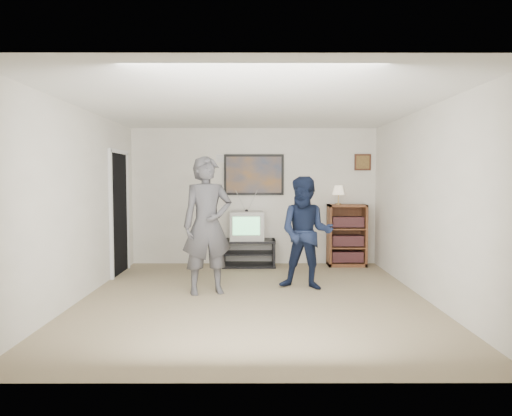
{
  "coord_description": "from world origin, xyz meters",
  "views": [
    {
      "loc": [
        0.02,
        -5.92,
        1.57
      ],
      "look_at": [
        0.04,
        0.71,
        1.15
      ],
      "focal_mm": 32.0,
      "sensor_mm": 36.0,
      "label": 1
    }
  ],
  "objects_px": {
    "bookshelf": "(347,235)",
    "person_short": "(306,233)",
    "person_tall": "(207,225)",
    "media_stand": "(249,253)",
    "crt_television": "(247,226)"
  },
  "relations": [
    {
      "from": "bookshelf",
      "to": "person_tall",
      "type": "distance_m",
      "value": 3.08
    },
    {
      "from": "media_stand",
      "to": "crt_television",
      "type": "relative_size",
      "value": 1.6
    },
    {
      "from": "bookshelf",
      "to": "person_tall",
      "type": "height_order",
      "value": "person_tall"
    },
    {
      "from": "media_stand",
      "to": "person_tall",
      "type": "bearing_deg",
      "value": -105.74
    },
    {
      "from": "bookshelf",
      "to": "media_stand",
      "type": "bearing_deg",
      "value": -178.39
    },
    {
      "from": "person_tall",
      "to": "person_short",
      "type": "bearing_deg",
      "value": -6.96
    },
    {
      "from": "crt_television",
      "to": "person_tall",
      "type": "relative_size",
      "value": 0.32
    },
    {
      "from": "person_tall",
      "to": "person_short",
      "type": "distance_m",
      "value": 1.41
    },
    {
      "from": "media_stand",
      "to": "bookshelf",
      "type": "bearing_deg",
      "value": 1.24
    },
    {
      "from": "bookshelf",
      "to": "person_short",
      "type": "xyz_separation_m",
      "value": [
        -0.93,
        -1.75,
        0.25
      ]
    },
    {
      "from": "media_stand",
      "to": "crt_television",
      "type": "xyz_separation_m",
      "value": [
        -0.04,
        0.0,
        0.5
      ]
    },
    {
      "from": "crt_television",
      "to": "person_short",
      "type": "distance_m",
      "value": 1.91
    },
    {
      "from": "crt_television",
      "to": "person_tall",
      "type": "bearing_deg",
      "value": -107.16
    },
    {
      "from": "bookshelf",
      "to": "person_short",
      "type": "bearing_deg",
      "value": -118.11
    },
    {
      "from": "person_tall",
      "to": "media_stand",
      "type": "bearing_deg",
      "value": 57.36
    }
  ]
}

